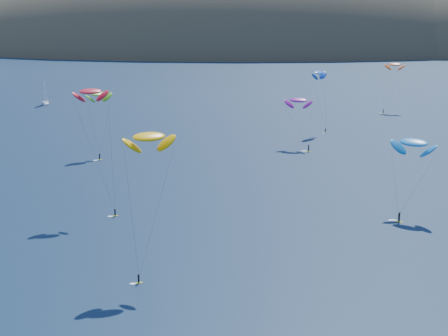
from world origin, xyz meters
TOP-DOWN VIEW (x-y plane):
  - island at (39.40, 562.36)m, footprint 730.00×300.00m
  - sailboat at (-72.10, 220.18)m, footprint 9.79×8.93m
  - kitesurfer_2 at (-3.92, 47.30)m, footprint 9.32×10.47m
  - kitesurfer_3 at (-29.50, 130.55)m, footprint 8.65×13.41m
  - kitesurfer_4 at (40.52, 164.06)m, footprint 7.85×8.84m
  - kitesurfer_5 at (49.22, 78.06)m, footprint 10.40×13.13m
  - kitesurfer_6 at (31.15, 141.43)m, footprint 9.27×12.11m
  - kitesurfer_9 at (-20.64, 80.39)m, footprint 10.16×10.38m
  - kitesurfer_11 at (78.12, 208.05)m, footprint 10.86×12.79m

SIDE VIEW (x-z plane):
  - island at x=39.40m, z-range -115.74..94.26m
  - sailboat at x=-72.10m, z-range -4.89..6.80m
  - kitesurfer_6 at x=31.15m, z-range 6.01..22.91m
  - kitesurfer_5 at x=49.22m, z-range 6.30..24.31m
  - kitesurfer_3 at x=-29.50m, z-range 7.84..28.14m
  - kitesurfer_11 at x=78.12m, z-range 8.36..29.62m
  - kitesurfer_4 at x=40.52m, z-range 9.13..31.97m
  - kitesurfer_2 at x=-3.92m, z-range 10.40..36.02m
  - kitesurfer_9 at x=-20.64m, z-range 11.90..39.96m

